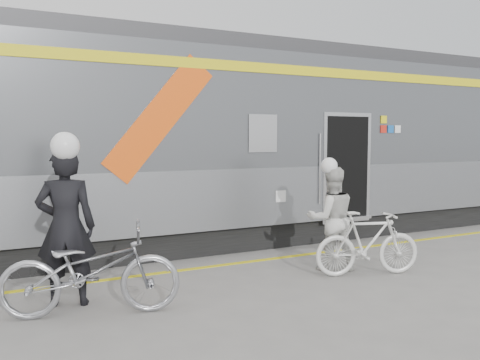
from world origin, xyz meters
TOP-DOWN VIEW (x-y plane):
  - ground at (0.00, 0.00)m, footprint 90.00×90.00m
  - train at (1.05, 4.19)m, footprint 24.00×3.17m
  - safety_strip at (0.00, 2.15)m, footprint 24.00×0.12m
  - man at (-2.50, 1.23)m, footprint 0.85×0.67m
  - bicycle_left at (-2.30, 0.68)m, footprint 2.27×1.29m
  - woman at (1.63, 1.09)m, footprint 0.98×0.86m
  - bicycle_right at (1.93, 0.54)m, footprint 1.78×0.97m
  - helmet_man at (-2.50, 1.23)m, footprint 0.35×0.35m
  - helmet_woman at (1.63, 1.09)m, footprint 0.27×0.27m

SIDE VIEW (x-z plane):
  - ground at x=0.00m, z-range 0.00..0.00m
  - safety_strip at x=0.00m, z-range 0.00..0.01m
  - bicycle_right at x=1.93m, z-range 0.00..1.03m
  - bicycle_left at x=-2.30m, z-range 0.00..1.13m
  - woman at x=1.63m, z-range 0.00..1.69m
  - man at x=-2.50m, z-range 0.00..2.05m
  - helmet_woman at x=1.63m, z-range 1.69..1.97m
  - train at x=1.05m, z-range 0.00..4.10m
  - helmet_man at x=-2.50m, z-range 2.05..2.40m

